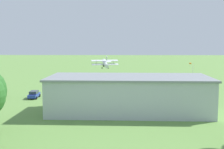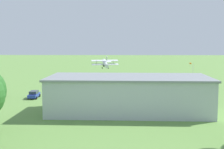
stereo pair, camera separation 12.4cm
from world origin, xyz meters
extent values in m
plane|color=#608C42|center=(0.00, 0.00, 0.00)|extent=(400.00, 400.00, 0.00)
cube|color=#B7BCC6|center=(2.73, 40.51, 3.03)|extent=(27.78, 12.27, 6.05)
cube|color=gray|center=(2.73, 40.51, 6.23)|extent=(28.39, 12.89, 0.35)
cube|color=#384251|center=(2.62, 34.58, 2.48)|extent=(9.65, 0.34, 4.96)
cylinder|color=silver|center=(8.72, 1.40, 5.91)|extent=(2.33, 6.64, 2.54)
cone|color=black|center=(9.40, -2.03, 5.08)|extent=(0.90, 0.98, 0.89)
cube|color=silver|center=(8.86, 0.70, 5.57)|extent=(8.44, 2.99, 0.44)
cube|color=silver|center=(8.99, 0.04, 6.72)|extent=(8.44, 2.99, 0.44)
cube|color=silver|center=(8.21, 3.97, 7.60)|extent=(0.36, 1.36, 1.52)
cube|color=silver|center=(8.17, 4.21, 6.59)|extent=(2.72, 1.38, 0.29)
cylinder|color=black|center=(7.86, 0.89, 4.51)|extent=(0.26, 0.66, 0.64)
cylinder|color=black|center=(9.72, 1.26, 4.51)|extent=(0.26, 0.66, 0.64)
cylinder|color=#332D28|center=(6.32, -0.15, 6.14)|extent=(0.15, 0.38, 1.25)
cylinder|color=#332D28|center=(11.54, 0.88, 6.14)|extent=(0.15, 0.38, 1.25)
cube|color=slate|center=(16.33, 29.68, 0.66)|extent=(2.08, 4.69, 0.67)
cube|color=#2D3842|center=(16.33, 29.68, 1.26)|extent=(1.70, 2.67, 0.54)
cylinder|color=black|center=(15.62, 31.30, 0.32)|extent=(0.27, 0.66, 0.64)
cylinder|color=black|center=(17.31, 31.15, 0.32)|extent=(0.27, 0.66, 0.64)
cylinder|color=black|center=(15.36, 28.21, 0.32)|extent=(0.27, 0.66, 0.64)
cylinder|color=black|center=(17.04, 28.07, 0.32)|extent=(0.27, 0.66, 0.64)
cube|color=#23389E|center=(23.38, 27.66, 0.65)|extent=(1.94, 4.58, 0.67)
cube|color=#2D3842|center=(23.38, 27.66, 1.30)|extent=(1.67, 2.58, 0.63)
cylinder|color=black|center=(22.43, 29.17, 0.32)|extent=(0.24, 0.65, 0.64)
cylinder|color=black|center=(24.24, 29.23, 0.32)|extent=(0.24, 0.65, 0.64)
cylinder|color=black|center=(22.52, 26.09, 0.32)|extent=(0.24, 0.65, 0.64)
cylinder|color=black|center=(24.33, 26.15, 0.32)|extent=(0.24, 0.65, 0.64)
cylinder|color=black|center=(30.31, 29.57, 0.32)|extent=(0.27, 0.65, 0.64)
cylinder|color=black|center=(30.54, 26.53, 0.32)|extent=(0.27, 0.65, 0.64)
cube|color=gray|center=(-8.20, 26.64, 1.48)|extent=(2.30, 2.30, 2.00)
cube|color=silver|center=(-11.37, 26.50, 1.74)|extent=(4.24, 2.38, 2.52)
cylinder|color=black|center=(-8.55, 27.73, 0.48)|extent=(0.97, 0.32, 0.96)
cylinder|color=black|center=(-8.45, 25.53, 0.48)|extent=(0.97, 0.32, 0.96)
cylinder|color=black|center=(-12.66, 27.55, 0.48)|extent=(0.97, 0.32, 0.96)
cylinder|color=black|center=(-12.57, 25.35, 0.48)|extent=(0.97, 0.32, 0.96)
cylinder|color=orange|center=(14.23, 26.22, 0.43)|extent=(0.35, 0.35, 0.87)
cylinder|color=orange|center=(14.23, 26.22, 1.17)|extent=(0.42, 0.42, 0.61)
sphere|color=beige|center=(14.23, 26.22, 1.60)|extent=(0.23, 0.23, 0.23)
cylinder|color=#3F3F47|center=(8.32, 24.12, 0.43)|extent=(0.39, 0.39, 0.86)
cylinder|color=#72338C|center=(8.32, 24.12, 1.17)|extent=(0.47, 0.47, 0.61)
sphere|color=#9E704C|center=(8.32, 24.12, 1.59)|extent=(0.23, 0.23, 0.23)
cylinder|color=#B23333|center=(11.08, 23.00, 0.42)|extent=(0.45, 0.45, 0.85)
cylinder|color=#72338C|center=(11.08, 23.00, 1.14)|extent=(0.54, 0.54, 0.60)
sphere|color=#9E704C|center=(11.08, 23.00, 1.56)|extent=(0.23, 0.23, 0.23)
cylinder|color=beige|center=(12.19, 23.47, 0.43)|extent=(0.36, 0.36, 0.86)
cylinder|color=#72338C|center=(12.19, 23.47, 1.16)|extent=(0.43, 0.43, 0.61)
sphere|color=#D8AD84|center=(12.19, 23.47, 1.59)|extent=(0.23, 0.23, 0.23)
cylinder|color=silver|center=(-19.69, -4.80, 2.82)|extent=(0.12, 0.12, 5.65)
cone|color=orange|center=(-18.99, -4.80, 5.50)|extent=(0.87, 1.40, 0.60)
camera|label=1|loc=(4.44, 92.07, 12.29)|focal=47.44mm
camera|label=2|loc=(4.31, 92.06, 12.29)|focal=47.44mm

